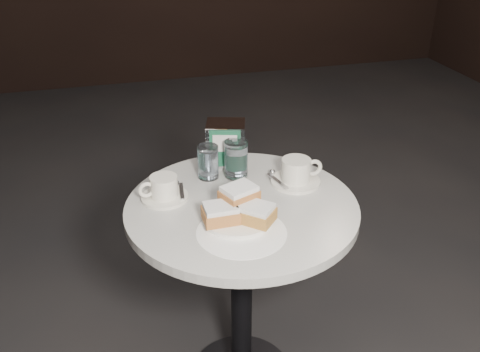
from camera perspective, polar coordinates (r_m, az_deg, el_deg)
name	(u,v)px	position (r m, az deg, el deg)	size (l,w,h in m)	color
cafe_table	(242,257)	(1.71, 0.18, -8.66)	(0.70, 0.70, 0.74)	black
sugar_spill	(241,232)	(1.48, 0.16, -6.01)	(0.25, 0.25, 0.00)	white
beignet_plate	(238,211)	(1.50, -0.18, -3.74)	(0.25, 0.25, 0.10)	white
coffee_cup_left	(164,189)	(1.63, -8.15, -1.41)	(0.16, 0.16, 0.07)	white
coffee_cup_right	(296,173)	(1.71, 6.03, 0.34)	(0.17, 0.16, 0.08)	white
water_glass_left	(208,162)	(1.73, -3.43, 1.47)	(0.08, 0.08, 0.11)	white
water_glass_right	(236,159)	(1.73, -0.42, 1.78)	(0.10, 0.10, 0.12)	white
napkin_dispenser	(226,144)	(1.80, -1.52, 3.48)	(0.15, 0.14, 0.15)	silver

